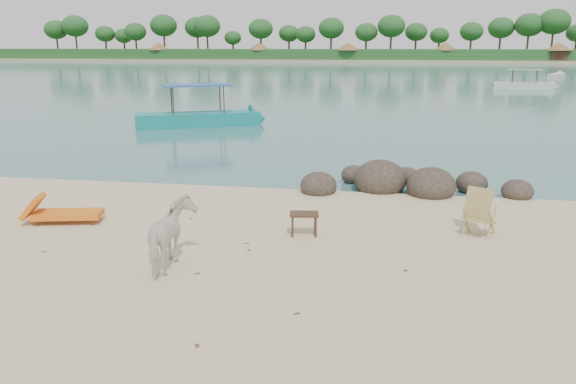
% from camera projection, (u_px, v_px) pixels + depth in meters
% --- Properties ---
extents(water, '(400.00, 400.00, 0.00)m').
position_uv_depth(water, '(370.00, 70.00, 96.22)').
color(water, '#336667').
rests_on(water, ground).
extents(far_shore, '(420.00, 90.00, 1.40)m').
position_uv_depth(far_shore, '(377.00, 59.00, 172.52)').
color(far_shore, tan).
rests_on(far_shore, ground).
extents(far_scenery, '(420.00, 18.00, 9.50)m').
position_uv_depth(far_scenery, '(376.00, 49.00, 139.96)').
color(far_scenery, '#1E4C1E').
rests_on(far_scenery, ground).
extents(boulders, '(6.34, 2.86, 1.13)m').
position_uv_depth(boulders, '(402.00, 183.00, 15.96)').
color(boulders, '#312921').
rests_on(boulders, ground).
extents(cow, '(0.81, 1.54, 1.26)m').
position_uv_depth(cow, '(172.00, 237.00, 10.25)').
color(cow, white).
rests_on(cow, ground).
extents(side_table, '(0.67, 0.49, 0.50)m').
position_uv_depth(side_table, '(304.00, 225.00, 12.13)').
color(side_table, '#312113').
rests_on(side_table, ground).
extents(lounge_chair, '(2.02, 1.09, 0.58)m').
position_uv_depth(lounge_chair, '(68.00, 212.00, 13.01)').
color(lounge_chair, orange).
rests_on(lounge_chair, ground).
extents(deck_chair, '(0.89, 0.92, 0.99)m').
position_uv_depth(deck_chair, '(480.00, 215.00, 12.07)').
color(deck_chair, tan).
rests_on(deck_chair, ground).
extents(boat_near, '(7.13, 4.42, 3.45)m').
position_uv_depth(boat_near, '(197.00, 92.00, 28.75)').
color(boat_near, '#127E7B').
rests_on(boat_near, water).
extents(boat_mid, '(6.23, 2.33, 2.97)m').
position_uv_depth(boat_mid, '(525.00, 73.00, 53.93)').
color(boat_mid, silver).
rests_on(boat_mid, water).
extents(boat_far, '(3.71, 5.92, 0.69)m').
position_uv_depth(boat_far, '(557.00, 75.00, 71.23)').
color(boat_far, beige).
rests_on(boat_far, water).
extents(dead_leaves, '(7.84, 7.14, 0.00)m').
position_uv_depth(dead_leaves, '(236.00, 266.00, 10.52)').
color(dead_leaves, brown).
rests_on(dead_leaves, ground).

